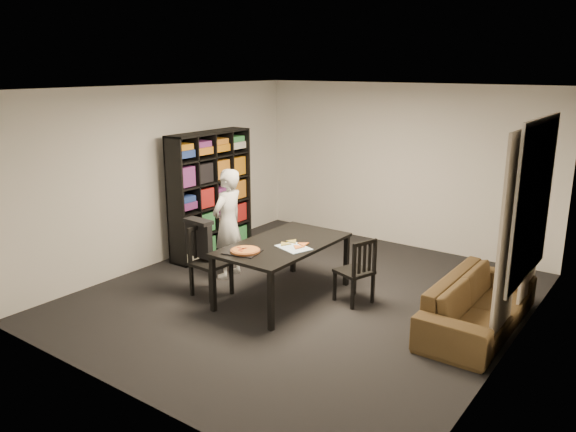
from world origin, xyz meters
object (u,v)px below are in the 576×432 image
Objects in this scene: baking_tray at (242,252)px; chair_right at (359,267)px; dining_table at (283,248)px; person at (228,224)px; chair_left at (206,256)px; bookshelf at (211,194)px; sofa at (479,304)px; pepperoni_pizza at (245,251)px.

chair_right is at bearing 42.78° from baking_tray.
chair_right is (0.86, 0.38, -0.18)m from dining_table.
chair_right reaches higher than baking_tray.
chair_left is at bearing 12.95° from person.
bookshelf is 2.12m from dining_table.
chair_right is at bearing 93.15° from person.
sofa is (3.34, 0.42, -0.47)m from person.
sofa is (3.15, 1.05, -0.22)m from chair_left.
pepperoni_pizza is 0.18× the size of sofa.
person is (-1.06, 0.16, 0.10)m from dining_table.
person is (-1.93, -0.22, 0.28)m from chair_right.
bookshelf reaches higher than chair_right.
person is 3.81× the size of baking_tray.
bookshelf is 0.96× the size of sofa.
person is 1.17m from pepperoni_pizza.
dining_table is (1.95, -0.77, -0.29)m from bookshelf.
chair_left is 0.78m from pepperoni_pizza.
sofa is at bearing 25.44° from pepperoni_pizza.
pepperoni_pizza is (1.81, -1.33, -0.20)m from bookshelf.
chair_left is 0.70m from person.
dining_table is at bearing 76.22° from pepperoni_pizza.
dining_table is 2.38m from sofa.
baking_tray is 1.14× the size of pepperoni_pizza.
baking_tray reaches higher than dining_table.
bookshelf is at bearing -127.63° from person.
pepperoni_pizza reaches higher than dining_table.
chair_right is 2.09× the size of baking_tray.
person is 4.35× the size of pepperoni_pizza.
chair_right is 1.44m from sofa.
person is at bearing 141.75° from pepperoni_pizza.
person is 1.16m from baking_tray.
chair_left is (1.07, -1.24, -0.44)m from bookshelf.
baking_tray is (0.70, -0.11, 0.22)m from chair_left.
person is at bearing -65.08° from chair_right.
pepperoni_pizza is (-0.14, -0.57, 0.09)m from dining_table.
chair_left is 2.25× the size of baking_tray.
sofa is at bearing 14.35° from dining_table.
chair_right is 1.96m from person.
chair_left reaches higher than chair_right.
bookshelf is at bearing 142.82° from baking_tray.
pepperoni_pizza is at bearing -93.93° from chair_left.
bookshelf is 2.26m from pepperoni_pizza.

